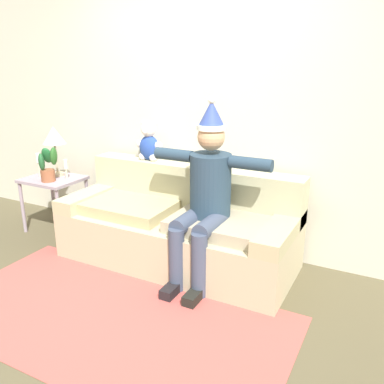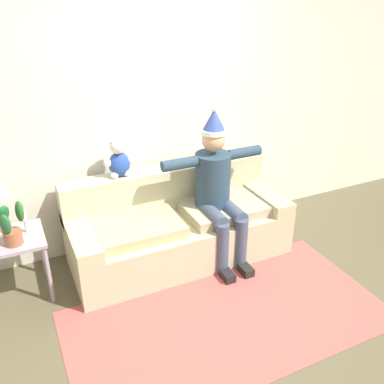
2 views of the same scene
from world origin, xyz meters
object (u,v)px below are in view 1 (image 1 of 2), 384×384
person_seated (205,192)px  candle_short (66,167)px  couch (179,226)px  teddy_bear (149,143)px  candle_tall (38,162)px  side_table (54,186)px  table_lamp (54,138)px  potted_plant (48,165)px

person_seated → candle_short: size_ratio=7.21×
couch → teddy_bear: 0.87m
couch → candle_tall: 1.74m
candle_short → side_table: bearing=-166.2°
couch → table_lamp: bearing=176.5°
person_seated → side_table: person_seated is taller
side_table → candle_short: bearing=13.8°
teddy_bear → candle_tall: teddy_bear is taller
person_seated → candle_tall: size_ratio=5.95×
person_seated → teddy_bear: person_seated is taller
person_seated → table_lamp: bearing=172.1°
couch → candle_tall: bearing=-179.3°
table_lamp → side_table: bearing=-76.3°
candle_short → candle_tall: bearing=-169.5°
side_table → candle_tall: (-0.16, -0.02, 0.25)m
person_seated → teddy_bear: size_ratio=3.94×
potted_plant → candle_tall: 0.23m
person_seated → candle_tall: (-2.03, 0.14, -0.01)m
person_seated → side_table: (-1.87, 0.16, -0.26)m
table_lamp → candle_short: table_lamp is taller
side_table → person_seated: bearing=-5.0°
person_seated → candle_tall: bearing=175.9°
table_lamp → candle_short: size_ratio=2.53×
teddy_bear → candle_short: (-0.89, -0.22, -0.29)m
couch → side_table: couch is taller
candle_short → table_lamp: bearing=162.8°
candle_tall → person_seated: bearing=-4.1°
couch → person_seated: (0.34, -0.17, 0.43)m
couch → teddy_bear: (-0.47, 0.25, 0.69)m
teddy_bear → candle_tall: bearing=-167.2°
side_table → candle_short: 0.28m
teddy_bear → side_table: (-1.06, -0.26, -0.52)m
teddy_bear → potted_plant: size_ratio=1.06×
potted_plant → candle_tall: (-0.22, 0.08, -0.00)m
person_seated → candle_short: (-1.70, 0.20, -0.04)m
side_table → table_lamp: 0.51m
candle_short → person_seated: bearing=-6.8°
table_lamp → candle_short: (0.19, -0.06, -0.28)m
couch → table_lamp: table_lamp is taller
person_seated → potted_plant: 1.81m
person_seated → potted_plant: (-1.81, 0.06, -0.01)m
teddy_bear → candle_short: bearing=-166.4°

